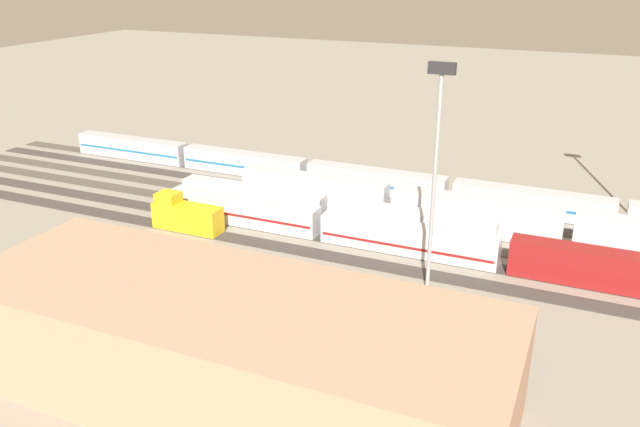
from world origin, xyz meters
name	(u,v)px	position (x,y,z in m)	size (l,w,h in m)	color
ground_plane	(319,215)	(0.00, 0.00, 0.00)	(400.00, 400.00, 0.00)	gray
track_bed_0	(349,189)	(0.00, -12.50, 0.06)	(140.00, 2.80, 0.12)	#4C443D
track_bed_1	(338,198)	(0.00, -7.50, 0.06)	(140.00, 2.80, 0.12)	#3D3833
track_bed_2	(325,209)	(0.00, -2.50, 0.06)	(140.00, 2.80, 0.12)	#4C443D
track_bed_3	(312,220)	(0.00, 2.50, 0.06)	(140.00, 2.80, 0.12)	#4C443D
track_bed_4	(297,233)	(0.00, 7.50, 0.06)	(140.00, 2.80, 0.12)	#3D3833
track_bed_5	(280,247)	(0.00, 12.50, 0.06)	(140.00, 2.80, 0.12)	#3D3833
train_on_track_3	(328,211)	(-2.51, 2.50, 2.00)	(47.20, 3.06, 3.80)	silver
train_on_track_4	(391,235)	(-13.57, 7.50, 2.09)	(66.40, 3.06, 4.40)	maroon
train_on_track_2	(475,215)	(-22.31, -2.50, 2.62)	(71.40, 3.00, 5.00)	silver
train_on_track_5	(186,215)	(14.61, 12.50, 2.16)	(10.00, 3.00, 5.00)	gold
train_on_track_0	(376,181)	(-4.49, -12.50, 2.00)	(119.80, 3.06, 3.80)	#B7BABF
light_mast_1	(436,151)	(-20.75, 16.34, 16.53)	(2.80, 0.70, 25.74)	#9EA0A5
maintenance_shed	(229,347)	(-10.15, 41.74, 4.89)	(47.18, 16.76, 9.78)	tan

